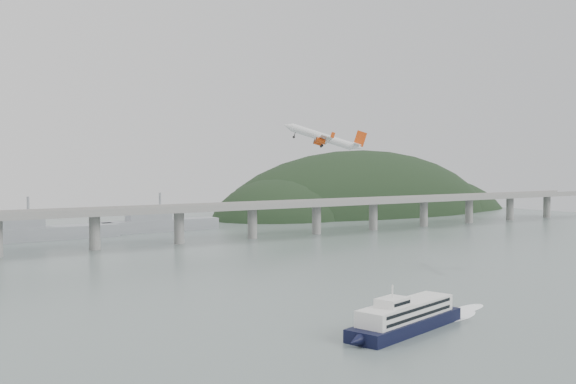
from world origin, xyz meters
TOP-DOWN VIEW (x-y plane):
  - ground at (0.00, 0.00)m, footprint 900.00×900.00m
  - bridge at (-1.15, 200.00)m, footprint 800.00×22.00m
  - headland at (285.18, 331.75)m, footprint 365.00×155.00m
  - ferry at (-13.58, -25.12)m, footprint 72.54×27.01m
  - airliner at (32.35, 74.86)m, footprint 32.90×31.66m

SIDE VIEW (x-z plane):
  - headland at x=285.18m, z-range -97.34..58.66m
  - ground at x=0.00m, z-range 0.00..0.00m
  - ferry at x=-13.58m, z-range -3.19..10.75m
  - bridge at x=-1.15m, z-range 5.70..29.60m
  - airliner at x=32.35m, z-range 51.36..65.37m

